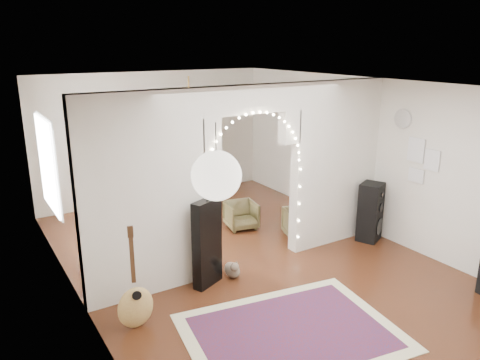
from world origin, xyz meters
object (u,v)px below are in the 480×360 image
dining_chair_left (241,215)px  floor_speaker (370,212)px  acoustic_guitar (135,291)px  dining_table (161,170)px  dining_chair_right (302,223)px  bookcase (181,160)px

dining_chair_left → floor_speaker: bearing=-34.4°
acoustic_guitar → dining_table: 4.72m
dining_chair_left → dining_chair_right: dining_chair_right is taller
acoustic_guitar → dining_table: size_ratio=0.84×
dining_chair_right → floor_speaker: bearing=-18.5°
acoustic_guitar → bookcase: size_ratio=0.67×
dining_chair_left → dining_chair_right: (0.66, -0.91, 0.01)m
acoustic_guitar → dining_chair_right: (3.36, 1.07, -0.22)m
floor_speaker → dining_chair_left: bearing=109.8°
bookcase → dining_chair_right: bookcase is taller
acoustic_guitar → dining_table: acoustic_guitar is taller
dining_chair_right → dining_chair_left: bearing=144.1°
dining_table → acoustic_guitar: bearing=-124.4°
acoustic_guitar → dining_chair_left: size_ratio=2.01×
acoustic_guitar → dining_chair_right: bearing=32.5°
acoustic_guitar → dining_chair_left: (2.71, 1.99, -0.23)m
dining_chair_left → dining_chair_right: bearing=-43.3°
acoustic_guitar → dining_table: (2.09, 4.22, 0.21)m
bookcase → dining_chair_right: (0.79, -3.15, -0.56)m
dining_chair_right → bookcase: bearing=122.3°
floor_speaker → dining_chair_right: 1.18m
floor_speaker → dining_chair_left: size_ratio=1.85×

